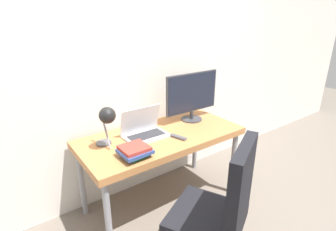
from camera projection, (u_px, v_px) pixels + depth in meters
ground_plane at (184, 222)px, 2.36m from camera, size 12.00×12.00×0.00m
wall_back at (136, 65)px, 2.47m from camera, size 8.00×0.05×2.60m
desk at (162, 141)px, 2.38m from camera, size 1.47×0.70×0.74m
laptop at (144, 130)px, 2.31m from camera, size 0.38×0.25×0.26m
monitor at (192, 95)px, 2.60m from camera, size 0.62×0.21×0.48m
desk_lamp at (107, 119)px, 2.00m from camera, size 0.13×0.26×0.36m
office_chair at (220, 209)px, 1.68m from camera, size 0.63×0.63×1.06m
book_stack at (135, 151)px, 1.97m from camera, size 0.23×0.24×0.09m
tv_remote at (140, 152)px, 2.03m from camera, size 0.08×0.15×0.02m
media_remote at (178, 137)px, 2.28m from camera, size 0.09×0.16×0.02m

